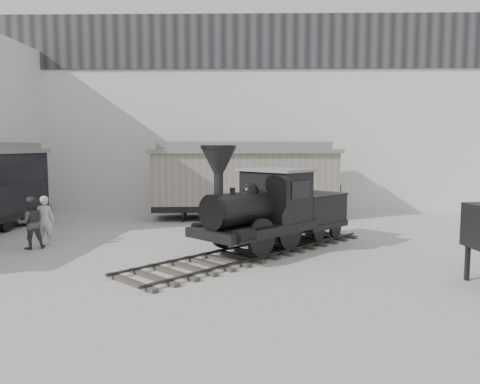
{
  "coord_description": "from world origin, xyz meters",
  "views": [
    {
      "loc": [
        0.72,
        -12.93,
        3.72
      ],
      "look_at": [
        0.42,
        4.42,
        2.0
      ],
      "focal_mm": 35.0,
      "sensor_mm": 36.0,
      "label": 1
    }
  ],
  "objects_px": {
    "locomotive": "(269,213)",
    "boxcar": "(244,178)",
    "visitor_a": "(45,220)",
    "visitor_b": "(31,223)"
  },
  "relations": [
    {
      "from": "visitor_a",
      "to": "visitor_b",
      "type": "height_order",
      "value": "visitor_b"
    },
    {
      "from": "boxcar",
      "to": "visitor_b",
      "type": "bearing_deg",
      "value": -140.7
    },
    {
      "from": "boxcar",
      "to": "visitor_a",
      "type": "distance_m",
      "value": 10.11
    },
    {
      "from": "boxcar",
      "to": "locomotive",
      "type": "bearing_deg",
      "value": -87.91
    },
    {
      "from": "locomotive",
      "to": "boxcar",
      "type": "height_order",
      "value": "boxcar"
    },
    {
      "from": "locomotive",
      "to": "visitor_a",
      "type": "distance_m",
      "value": 8.47
    },
    {
      "from": "locomotive",
      "to": "boxcar",
      "type": "bearing_deg",
      "value": 140.41
    },
    {
      "from": "boxcar",
      "to": "visitor_a",
      "type": "xyz_separation_m",
      "value": [
        -7.46,
        -6.72,
        -1.13
      ]
    },
    {
      "from": "boxcar",
      "to": "visitor_b",
      "type": "relative_size",
      "value": 5.16
    },
    {
      "from": "boxcar",
      "to": "visitor_a",
      "type": "relative_size",
      "value": 5.27
    }
  ]
}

